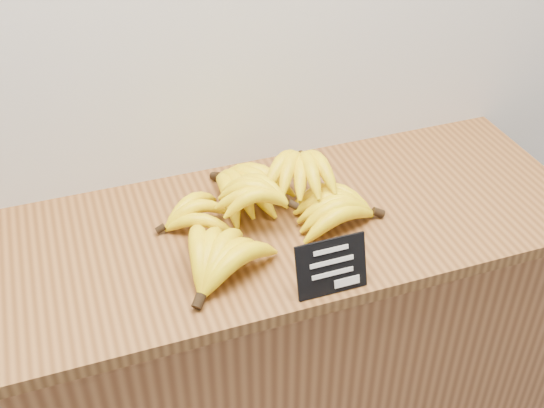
{
  "coord_description": "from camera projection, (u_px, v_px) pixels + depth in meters",
  "views": [
    {
      "loc": [
        -0.35,
        1.64,
        1.86
      ],
      "look_at": [
        0.02,
        2.7,
        1.02
      ],
      "focal_mm": 45.0,
      "sensor_mm": 36.0,
      "label": 1
    }
  ],
  "objects": [
    {
      "name": "banana_pile",
      "position": [
        261.0,
        208.0,
        1.46
      ],
      "size": [
        0.52,
        0.4,
        0.12
      ],
      "color": "#FCE50A",
      "rests_on": "counter_top"
    },
    {
      "name": "counter_top",
      "position": [
        265.0,
        229.0,
        1.5
      ],
      "size": [
        1.45,
        0.54,
        0.03
      ],
      "primitive_type": "cube",
      "color": "brown",
      "rests_on": "counter"
    },
    {
      "name": "counter",
      "position": [
        266.0,
        367.0,
        1.78
      ],
      "size": [
        1.5,
        0.5,
        0.9
      ],
      "primitive_type": "cube",
      "color": "#945A2F",
      "rests_on": "ground"
    },
    {
      "name": "chalkboard_sign",
      "position": [
        332.0,
        267.0,
        1.3
      ],
      "size": [
        0.14,
        0.04,
        0.11
      ],
      "primitive_type": "cube",
      "rotation": [
        -0.3,
        0.0,
        0.0
      ],
      "color": "black",
      "rests_on": "counter_top"
    }
  ]
}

